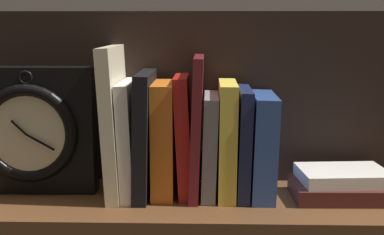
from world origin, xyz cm
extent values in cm
cube|color=brown|center=(0.00, 0.00, -1.25)|extent=(89.14, 24.82, 2.50)
cube|color=black|center=(0.00, 11.81, 16.01)|extent=(89.14, 1.20, 32.02)
cube|color=beige|center=(-12.11, 2.80, 12.97)|extent=(3.55, 16.81, 26.03)
cube|color=silver|center=(-9.54, 2.80, 9.97)|extent=(2.99, 15.70, 20.01)
cube|color=black|center=(-6.90, 2.80, 10.76)|extent=(3.02, 16.63, 21.58)
cube|color=orange|center=(-3.51, 2.80, 9.86)|extent=(3.80, 12.87, 19.74)
cube|color=red|center=(-0.13, 2.80, 10.45)|extent=(3.45, 12.04, 21.00)
cube|color=maroon|center=(2.18, 2.80, 12.14)|extent=(2.42, 15.23, 24.32)
cube|color=gray|center=(4.50, 2.80, 8.80)|extent=(2.94, 13.88, 17.67)
cube|color=gold|center=(7.50, 2.80, 9.91)|extent=(3.20, 14.47, 19.85)
cube|color=#192147|center=(10.34, 2.80, 9.38)|extent=(2.55, 14.66, 18.81)
cube|color=#2D4C8E|center=(13.66, 2.80, 8.86)|extent=(4.43, 15.29, 17.82)
cube|color=black|center=(-26.94, 3.45, 11.19)|extent=(22.38, 4.57, 22.38)
torus|color=black|center=(-26.94, 0.76, 11.05)|extent=(17.31, 2.13, 17.31)
cylinder|color=beige|center=(-26.94, 0.76, 11.05)|extent=(13.97, 0.60, 13.97)
cube|color=black|center=(-28.17, 0.26, 12.24)|extent=(2.66, 0.30, 2.60)
cube|color=black|center=(-24.57, 0.26, 9.70)|extent=(4.90, 0.30, 2.96)
torus|color=black|center=(-26.94, 1.16, 20.70)|extent=(2.44, 0.44, 2.44)
cube|color=#471E19|center=(27.81, 0.95, 1.34)|extent=(18.03, 11.94, 2.69)
cube|color=beige|center=(27.60, 1.62, 3.79)|extent=(15.68, 12.22, 2.20)
camera|label=1|loc=(4.16, -92.40, 30.03)|focal=52.07mm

